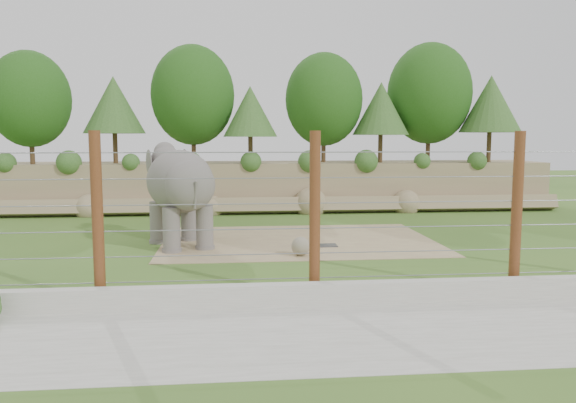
{
  "coord_description": "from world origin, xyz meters",
  "views": [
    {
      "loc": [
        -1.91,
        -17.51,
        3.84
      ],
      "look_at": [
        0.0,
        2.0,
        1.6
      ],
      "focal_mm": 35.0,
      "sensor_mm": 36.0,
      "label": 1
    }
  ],
  "objects": [
    {
      "name": "retaining_wall",
      "position": [
        0.0,
        -5.0,
        0.25
      ],
      "size": [
        26.0,
        0.35,
        0.5
      ],
      "primitive_type": "cube",
      "color": "#A9A89D",
      "rests_on": "ground"
    },
    {
      "name": "dirt_patch",
      "position": [
        0.5,
        3.0,
        0.01
      ],
      "size": [
        10.0,
        7.0,
        0.02
      ],
      "primitive_type": "cube",
      "color": "#A08261",
      "rests_on": "ground"
    },
    {
      "name": "back_embankment",
      "position": [
        0.59,
        12.68,
        3.97
      ],
      "size": [
        30.0,
        5.52,
        8.77
      ],
      "color": "#8B7B59",
      "rests_on": "ground"
    },
    {
      "name": "drain_grate",
      "position": [
        1.23,
        1.86,
        0.04
      ],
      "size": [
        1.0,
        0.6,
        0.03
      ],
      "primitive_type": "cube",
      "color": "#262628",
      "rests_on": "dirt_patch"
    },
    {
      "name": "elephant",
      "position": [
        -3.78,
        2.41,
        1.79
      ],
      "size": [
        3.34,
        4.8,
        3.57
      ],
      "primitive_type": null,
      "rotation": [
        0.0,
        0.0,
        0.37
      ],
      "color": "#635D59",
      "rests_on": "ground"
    },
    {
      "name": "walkway",
      "position": [
        0.0,
        -7.0,
        0.01
      ],
      "size": [
        26.0,
        4.0,
        0.01
      ],
      "primitive_type": "cube",
      "color": "#A9A89D",
      "rests_on": "ground"
    },
    {
      "name": "stone_ball",
      "position": [
        0.24,
        0.29,
        0.33
      ],
      "size": [
        0.61,
        0.61,
        0.61
      ],
      "primitive_type": "sphere",
      "color": "gray",
      "rests_on": "dirt_patch"
    },
    {
      "name": "barrier_fence",
      "position": [
        0.0,
        -4.5,
        2.0
      ],
      "size": [
        20.26,
        0.26,
        4.0
      ],
      "color": "#522813",
      "rests_on": "ground"
    },
    {
      "name": "ground",
      "position": [
        0.0,
        0.0,
        0.0
      ],
      "size": [
        90.0,
        90.0,
        0.0
      ],
      "primitive_type": "plane",
      "color": "#3F6425",
      "rests_on": "ground"
    }
  ]
}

